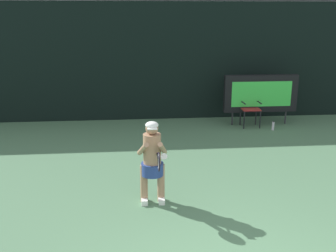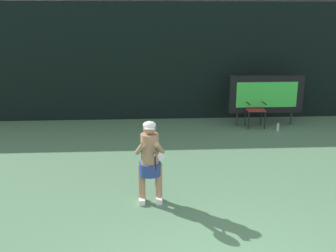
# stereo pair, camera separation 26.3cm
# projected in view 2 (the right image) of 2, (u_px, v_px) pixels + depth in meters

# --- Properties ---
(backdrop_screen) EXTENTS (18.00, 0.12, 3.66)m
(backdrop_screen) POSITION_uv_depth(u_px,v_px,m) (178.00, 61.00, 12.21)
(backdrop_screen) COLOR black
(backdrop_screen) RESTS_ON ground
(scoreboard) EXTENTS (2.20, 0.21, 1.50)m
(scoreboard) POSITION_uv_depth(u_px,v_px,m) (266.00, 94.00, 11.65)
(scoreboard) COLOR black
(scoreboard) RESTS_ON ground
(umpire_chair) EXTENTS (0.52, 0.44, 1.08)m
(umpire_chair) POSITION_uv_depth(u_px,v_px,m) (255.00, 106.00, 11.55)
(umpire_chair) COLOR black
(umpire_chair) RESTS_ON ground
(water_bottle) EXTENTS (0.07, 0.07, 0.27)m
(water_bottle) POSITION_uv_depth(u_px,v_px,m) (278.00, 127.00, 11.26)
(water_bottle) COLOR silver
(water_bottle) RESTS_ON ground
(tennis_player) EXTENTS (0.53, 0.60, 1.48)m
(tennis_player) POSITION_uv_depth(u_px,v_px,m) (150.00, 159.00, 6.85)
(tennis_player) COLOR white
(tennis_player) RESTS_ON ground
(tennis_racket) EXTENTS (0.03, 0.60, 0.31)m
(tennis_racket) POSITION_uv_depth(u_px,v_px,m) (155.00, 161.00, 6.35)
(tennis_racket) COLOR black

